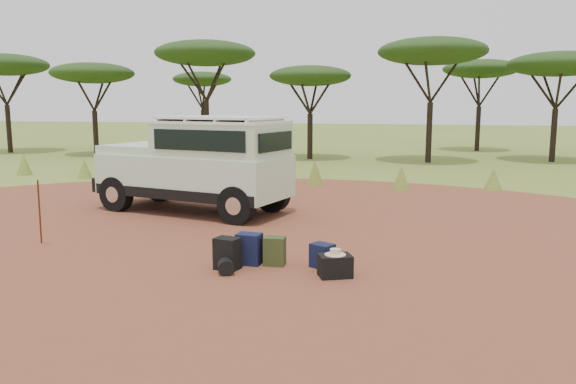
% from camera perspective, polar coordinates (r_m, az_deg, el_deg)
% --- Properties ---
extents(ground, '(140.00, 140.00, 0.00)m').
position_cam_1_polar(ground, '(11.48, -5.24, -5.49)').
color(ground, olive).
rests_on(ground, ground).
extents(dirt_clearing, '(23.00, 23.00, 0.01)m').
position_cam_1_polar(dirt_clearing, '(11.48, -5.24, -5.47)').
color(dirt_clearing, brown).
rests_on(dirt_clearing, ground).
extents(grass_fringe, '(36.60, 1.60, 0.90)m').
position_cam_1_polar(grass_fringe, '(19.67, 3.03, 1.78)').
color(grass_fringe, olive).
rests_on(grass_fringe, ground).
extents(acacia_treeline, '(46.70, 13.20, 6.26)m').
position_cam_1_polar(acacia_treeline, '(30.55, 8.08, 12.66)').
color(acacia_treeline, black).
rests_on(acacia_treeline, ground).
extents(safari_vehicle, '(5.52, 3.21, 2.54)m').
position_cam_1_polar(safari_vehicle, '(14.99, -9.06, 2.59)').
color(safari_vehicle, silver).
rests_on(safari_vehicle, ground).
extents(walking_staff, '(0.38, 0.46, 1.39)m').
position_cam_1_polar(walking_staff, '(12.34, -23.92, -1.91)').
color(walking_staff, brown).
rests_on(walking_staff, ground).
extents(backpack_black, '(0.47, 0.39, 0.57)m').
position_cam_1_polar(backpack_black, '(9.85, -6.19, -6.25)').
color(backpack_black, black).
rests_on(backpack_black, ground).
extents(backpack_navy, '(0.45, 0.34, 0.57)m').
position_cam_1_polar(backpack_navy, '(10.12, -3.97, -5.81)').
color(backpack_navy, '#111338').
rests_on(backpack_navy, ground).
extents(backpack_olive, '(0.39, 0.29, 0.52)m').
position_cam_1_polar(backpack_olive, '(10.05, -1.36, -6.04)').
color(backpack_olive, '#34421E').
rests_on(backpack_olive, ground).
extents(duffel_navy, '(0.48, 0.44, 0.43)m').
position_cam_1_polar(duffel_navy, '(9.92, 3.51, -6.49)').
color(duffel_navy, '#111338').
rests_on(duffel_navy, ground).
extents(hard_case, '(0.64, 0.56, 0.38)m').
position_cam_1_polar(hard_case, '(9.44, 4.81, -7.50)').
color(hard_case, black).
rests_on(hard_case, ground).
extents(stuff_sack, '(0.35, 0.35, 0.27)m').
position_cam_1_polar(stuff_sack, '(9.61, -6.32, -7.56)').
color(stuff_sack, black).
rests_on(stuff_sack, ground).
extents(safari_hat, '(0.35, 0.35, 0.10)m').
position_cam_1_polar(safari_hat, '(9.37, 4.82, -6.17)').
color(safari_hat, beige).
rests_on(safari_hat, hard_case).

